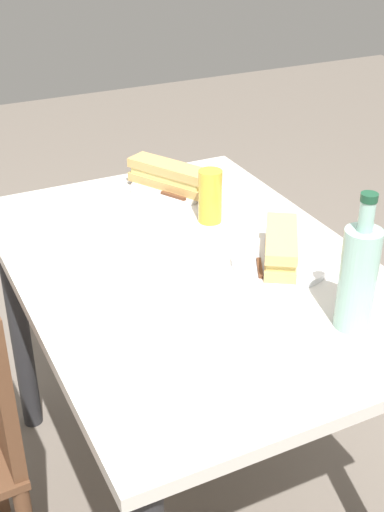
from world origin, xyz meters
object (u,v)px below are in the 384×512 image
Objects in this scene: knife_near at (162,193)px; baguette_sandwich_far at (281,247)px; baguette_sandwich_near at (170,175)px; beer_glass at (210,196)px; plate_far at (280,262)px; knife_far at (258,260)px; water_bottle at (358,276)px; dining_table at (192,309)px; plate_near at (170,189)px.

baguette_sandwich_far is at bearing -168.02° from knife_near.
baguette_sandwich_near is 1.80× the size of beer_glass.
knife_far reaches higher than plate_far.
knife_far is at bearing 70.34° from plate_far.
knife_near is at bearing 11.98° from baguette_sandwich_far.
water_bottle is 2.07× the size of beer_glass.
dining_table is 0.30m from beer_glass.
knife_near reaches higher than plate_far.
beer_glass is at bearing -175.37° from plate_near.
plate_near is 0.76m from water_bottle.
knife_far is at bearing -121.00° from dining_table.
beer_glass is at bearing -37.94° from dining_table.
beer_glass is (-0.18, -0.06, 0.05)m from knife_near.
water_bottle is (-0.28, -0.05, 0.10)m from knife_far.
plate_near is 0.22m from beer_glass.
water_bottle is at bearing -179.73° from baguette_sandwich_far.
plate_far is 1.60× the size of beer_glass.
plate_near is 1.36× the size of knife_near.
baguette_sandwich_far is 0.28m from beer_glass.
dining_table is at bearing 162.80° from plate_near.
knife_far is at bearing 9.82° from water_bottle.
baguette_sandwich_far reaches higher than plate_far.
knife_near is at bearing 131.65° from baguette_sandwich_near.
plate_far is (-0.49, -0.06, 0.00)m from plate_near.
dining_table is at bearing 166.98° from knife_near.
knife_near is 0.57× the size of water_bottle.
baguette_sandwich_near reaches higher than dining_table.
knife_near is 0.46m from baguette_sandwich_far.
baguette_sandwich_near is 0.21m from beer_glass.
plate_far is 0.28m from beer_glass.
beer_glass is at bearing 4.40° from water_bottle.
knife_far is at bearing 70.34° from baguette_sandwich_far.
knife_near is at bearing 6.36° from knife_far.
knife_near reaches higher than plate_near.
baguette_sandwich_near reaches higher than plate_near.
beer_glass is (0.27, 0.04, 0.02)m from baguette_sandwich_far.
baguette_sandwich_near is at bearing 90.00° from plate_near.
plate_far is at bearing -168.02° from knife_near.
baguette_sandwich_far is 0.06m from knife_far.
plate_near is 0.49m from plate_far.
baguette_sandwich_near is at bearing 6.73° from plate_far.
plate_far reaches higher than dining_table.
water_bottle is at bearing -170.18° from knife_far.
baguette_sandwich_near is (0.39, -0.12, 0.18)m from dining_table.
knife_near is 0.19m from beer_glass.
water_bottle reaches higher than plate_near.
plate_far is at bearing 90.00° from baguette_sandwich_far.
knife_near is 0.76× the size of baguette_sandwich_far.
dining_table is at bearing 162.80° from baguette_sandwich_near.
dining_table is 0.44m from baguette_sandwich_near.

